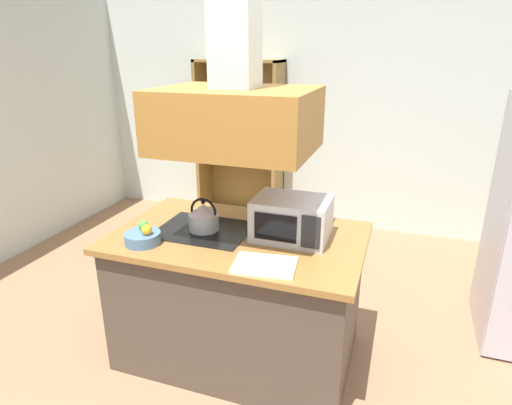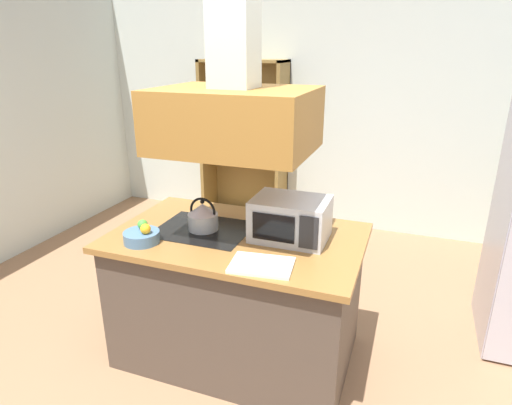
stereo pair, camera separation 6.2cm
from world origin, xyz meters
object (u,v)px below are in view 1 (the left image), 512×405
dish_cabinet (241,151)px  cutting_board (265,265)px  kettle (204,217)px  microwave (292,219)px  fruit_bowl (143,237)px

dish_cabinet → cutting_board: (1.19, -2.76, 0.07)m
dish_cabinet → kettle: 2.51m
microwave → dish_cabinet: bearing=117.8°
dish_cabinet → kettle: bearing=-74.6°
kettle → microwave: (0.57, 0.07, 0.04)m
cutting_board → fruit_bowl: bearing=177.0°
cutting_board → fruit_bowl: 0.79m
dish_cabinet → microwave: (1.23, -2.34, 0.19)m
kettle → microwave: microwave is taller
kettle → fruit_bowl: (-0.26, -0.31, -0.05)m
fruit_bowl → microwave: bearing=24.1°
cutting_board → fruit_bowl: (-0.79, 0.04, 0.03)m
kettle → dish_cabinet: bearing=105.4°
microwave → fruit_bowl: 0.92m
kettle → cutting_board: 0.64m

